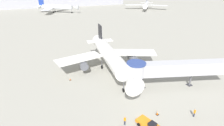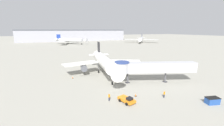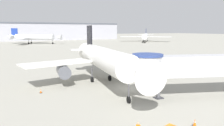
{
  "view_description": "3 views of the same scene",
  "coord_description": "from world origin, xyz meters",
  "px_view_note": "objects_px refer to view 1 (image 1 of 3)",
  "views": [
    {
      "loc": [
        -19.22,
        -33.47,
        20.84
      ],
      "look_at": [
        -4.03,
        -0.96,
        4.86
      ],
      "focal_mm": 28.0,
      "sensor_mm": 36.0,
      "label": 1
    },
    {
      "loc": [
        -19.01,
        -41.62,
        14.71
      ],
      "look_at": [
        -0.5,
        1.63,
        4.32
      ],
      "focal_mm": 24.0,
      "sensor_mm": 36.0,
      "label": 2
    },
    {
      "loc": [
        -17.92,
        -28.67,
        9.31
      ],
      "look_at": [
        -1.99,
        1.88,
        4.01
      ],
      "focal_mm": 35.0,
      "sensor_mm": 36.0,
      "label": 3
    }
  ],
  "objects_px": {
    "background_jet_navy_tail": "(146,5)",
    "traffic_cone_port_wing": "(70,79)",
    "pushback_tug_orange": "(148,124)",
    "jet_bridge": "(172,68)",
    "background_jet_blue_tail": "(56,7)",
    "main_airplane": "(110,56)",
    "ground_crew_marshaller": "(125,120)",
    "ground_crew_wing_walker": "(195,112)",
    "traffic_cone_near_nose": "(157,113)"
  },
  "relations": [
    {
      "from": "pushback_tug_orange",
      "to": "traffic_cone_port_wing",
      "type": "distance_m",
      "value": 21.97
    },
    {
      "from": "main_airplane",
      "to": "background_jet_navy_tail",
      "type": "xyz_separation_m",
      "value": [
        84.01,
        103.07,
        0.13
      ]
    },
    {
      "from": "main_airplane",
      "to": "traffic_cone_port_wing",
      "type": "relative_size",
      "value": 48.24
    },
    {
      "from": "traffic_cone_port_wing",
      "to": "ground_crew_marshaller",
      "type": "distance_m",
      "value": 19.04
    },
    {
      "from": "traffic_cone_near_nose",
      "to": "background_jet_blue_tail",
      "type": "bearing_deg",
      "value": 88.21
    },
    {
      "from": "main_airplane",
      "to": "traffic_cone_near_nose",
      "type": "distance_m",
      "value": 19.77
    },
    {
      "from": "pushback_tug_orange",
      "to": "ground_crew_marshaller",
      "type": "height_order",
      "value": "ground_crew_marshaller"
    },
    {
      "from": "ground_crew_wing_walker",
      "to": "background_jet_navy_tail",
      "type": "xyz_separation_m",
      "value": [
        78.17,
        125.55,
        3.49
      ]
    },
    {
      "from": "ground_crew_marshaller",
      "to": "ground_crew_wing_walker",
      "type": "bearing_deg",
      "value": -135.61
    },
    {
      "from": "traffic_cone_near_nose",
      "to": "background_jet_blue_tail",
      "type": "distance_m",
      "value": 136.93
    },
    {
      "from": "main_airplane",
      "to": "traffic_cone_port_wing",
      "type": "bearing_deg",
      "value": -167.97
    },
    {
      "from": "pushback_tug_orange",
      "to": "ground_crew_marshaller",
      "type": "bearing_deg",
      "value": 130.72
    },
    {
      "from": "main_airplane",
      "to": "jet_bridge",
      "type": "height_order",
      "value": "main_airplane"
    },
    {
      "from": "ground_crew_wing_walker",
      "to": "ground_crew_marshaller",
      "type": "bearing_deg",
      "value": 163.57
    },
    {
      "from": "traffic_cone_near_nose",
      "to": "background_jet_navy_tail",
      "type": "relative_size",
      "value": 0.02
    },
    {
      "from": "background_jet_navy_tail",
      "to": "pushback_tug_orange",
      "type": "bearing_deg",
      "value": -87.01
    },
    {
      "from": "jet_bridge",
      "to": "pushback_tug_orange",
      "type": "distance_m",
      "value": 15.01
    },
    {
      "from": "main_airplane",
      "to": "background_jet_blue_tail",
      "type": "bearing_deg",
      "value": 96.09
    },
    {
      "from": "background_jet_navy_tail",
      "to": "traffic_cone_port_wing",
      "type": "bearing_deg",
      "value": -94.46
    },
    {
      "from": "jet_bridge",
      "to": "traffic_cone_near_nose",
      "type": "distance_m",
      "value": 11.54
    },
    {
      "from": "traffic_cone_port_wing",
      "to": "jet_bridge",
      "type": "bearing_deg",
      "value": -31.62
    },
    {
      "from": "traffic_cone_near_nose",
      "to": "traffic_cone_port_wing",
      "type": "height_order",
      "value": "traffic_cone_near_nose"
    },
    {
      "from": "pushback_tug_orange",
      "to": "ground_crew_wing_walker",
      "type": "height_order",
      "value": "ground_crew_wing_walker"
    },
    {
      "from": "main_airplane",
      "to": "background_jet_blue_tail",
      "type": "height_order",
      "value": "main_airplane"
    },
    {
      "from": "ground_crew_wing_walker",
      "to": "background_jet_navy_tail",
      "type": "height_order",
      "value": "background_jet_navy_tail"
    },
    {
      "from": "main_airplane",
      "to": "traffic_cone_near_nose",
      "type": "height_order",
      "value": "main_airplane"
    },
    {
      "from": "pushback_tug_orange",
      "to": "main_airplane",
      "type": "bearing_deg",
      "value": 66.74
    },
    {
      "from": "traffic_cone_near_nose",
      "to": "background_jet_navy_tail",
      "type": "height_order",
      "value": "background_jet_navy_tail"
    },
    {
      "from": "jet_bridge",
      "to": "pushback_tug_orange",
      "type": "relative_size",
      "value": 5.44
    },
    {
      "from": "traffic_cone_port_wing",
      "to": "ground_crew_wing_walker",
      "type": "distance_m",
      "value": 27.38
    },
    {
      "from": "pushback_tug_orange",
      "to": "jet_bridge",
      "type": "bearing_deg",
      "value": 19.19
    },
    {
      "from": "traffic_cone_port_wing",
      "to": "background_jet_navy_tail",
      "type": "distance_m",
      "value": 140.55
    },
    {
      "from": "main_airplane",
      "to": "traffic_cone_near_nose",
      "type": "xyz_separation_m",
      "value": [
        0.45,
        -19.37,
        -3.9
      ]
    },
    {
      "from": "jet_bridge",
      "to": "background_jet_navy_tail",
      "type": "relative_size",
      "value": 0.65
    },
    {
      "from": "traffic_cone_port_wing",
      "to": "ground_crew_marshaller",
      "type": "height_order",
      "value": "ground_crew_marshaller"
    },
    {
      "from": "pushback_tug_orange",
      "to": "ground_crew_wing_walker",
      "type": "bearing_deg",
      "value": -24.25
    },
    {
      "from": "ground_crew_wing_walker",
      "to": "background_jet_blue_tail",
      "type": "distance_m",
      "value": 139.97
    },
    {
      "from": "traffic_cone_near_nose",
      "to": "ground_crew_marshaller",
      "type": "height_order",
      "value": "ground_crew_marshaller"
    },
    {
      "from": "main_airplane",
      "to": "jet_bridge",
      "type": "distance_m",
      "value": 15.76
    },
    {
      "from": "pushback_tug_orange",
      "to": "ground_crew_marshaller",
      "type": "distance_m",
      "value": 3.78
    },
    {
      "from": "jet_bridge",
      "to": "background_jet_navy_tail",
      "type": "distance_m",
      "value": 138.04
    },
    {
      "from": "main_airplane",
      "to": "ground_crew_marshaller",
      "type": "bearing_deg",
      "value": -98.9
    },
    {
      "from": "jet_bridge",
      "to": "background_jet_blue_tail",
      "type": "distance_m",
      "value": 130.39
    },
    {
      "from": "traffic_cone_near_nose",
      "to": "ground_crew_marshaller",
      "type": "distance_m",
      "value": 6.43
    },
    {
      "from": "ground_crew_wing_walker",
      "to": "main_airplane",
      "type": "bearing_deg",
      "value": 104.15
    },
    {
      "from": "pushback_tug_orange",
      "to": "background_jet_navy_tail",
      "type": "relative_size",
      "value": 0.12
    },
    {
      "from": "main_airplane",
      "to": "ground_crew_marshaller",
      "type": "xyz_separation_m",
      "value": [
        -5.95,
        -19.1,
        -3.31
      ]
    },
    {
      "from": "traffic_cone_near_nose",
      "to": "traffic_cone_port_wing",
      "type": "relative_size",
      "value": 1.29
    },
    {
      "from": "ground_crew_wing_walker",
      "to": "pushback_tug_orange",
      "type": "bearing_deg",
      "value": 171.03
    },
    {
      "from": "traffic_cone_port_wing",
      "to": "background_jet_blue_tail",
      "type": "xyz_separation_m",
      "value": [
        15.44,
        118.12,
        4.16
      ]
    }
  ]
}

